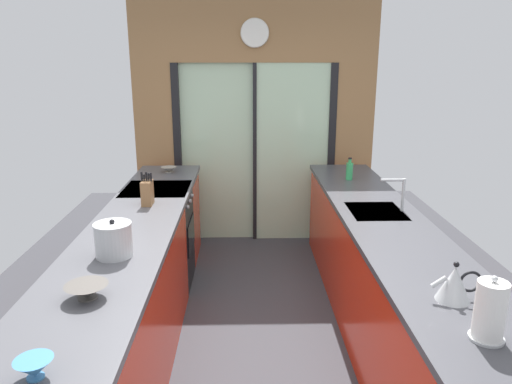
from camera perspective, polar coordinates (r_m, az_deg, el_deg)
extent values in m
cube|color=#38383D|center=(4.12, 0.43, -14.54)|extent=(5.04, 7.60, 0.02)
cube|color=olive|center=(5.36, -0.16, 18.76)|extent=(2.64, 0.08, 0.70)
cube|color=#B2D1AD|center=(5.49, -4.56, 4.47)|extent=(0.80, 0.02, 2.00)
cube|color=#B2D1AD|center=(5.47, 4.27, 4.43)|extent=(0.80, 0.02, 2.00)
cube|color=black|center=(5.51, -9.16, 4.36)|extent=(0.08, 0.10, 2.00)
cube|color=black|center=(5.55, 8.79, 4.45)|extent=(0.08, 0.10, 2.00)
cube|color=black|center=(5.46, -0.15, 4.46)|extent=(0.04, 0.10, 2.00)
cube|color=olive|center=(5.55, -11.72, 4.32)|extent=(0.42, 0.08, 2.00)
cube|color=olive|center=(5.60, 11.32, 4.43)|extent=(0.42, 0.08, 2.00)
cylinder|color=white|center=(5.30, -0.15, 18.25)|extent=(0.28, 0.03, 0.28)
torus|color=beige|center=(5.30, -0.15, 18.25)|extent=(0.30, 0.02, 0.30)
cube|color=red|center=(3.19, -16.21, -15.55)|extent=(0.58, 2.55, 0.88)
cube|color=red|center=(5.16, -10.19, -2.91)|extent=(0.58, 0.65, 0.88)
cube|color=#4C4C51|center=(3.55, -14.28, -3.94)|extent=(0.62, 3.80, 0.04)
cube|color=red|center=(3.78, 14.75, -10.29)|extent=(0.58, 3.80, 0.88)
cube|color=#3D3D42|center=(3.60, 15.26, -3.68)|extent=(0.62, 3.80, 0.04)
cube|color=#B7BABC|center=(3.83, 13.93, -2.53)|extent=(0.40, 0.48, 0.05)
cylinder|color=#B7BABC|center=(3.84, 16.95, -0.32)|extent=(0.02, 0.02, 0.25)
cylinder|color=#B7BABC|center=(3.79, 15.80, 1.37)|extent=(0.18, 0.02, 0.02)
cube|color=black|center=(4.58, -11.34, -5.40)|extent=(0.58, 0.60, 0.88)
cube|color=black|center=(4.52, -7.67, -4.95)|extent=(0.01, 0.48, 0.28)
cube|color=black|center=(4.43, -11.66, 0.22)|extent=(0.58, 0.60, 0.03)
cylinder|color=#B7BABC|center=(4.25, -8.01, -1.76)|extent=(0.02, 0.04, 0.04)
cylinder|color=#B7BABC|center=(4.42, -7.76, -1.06)|extent=(0.02, 0.04, 0.04)
cylinder|color=#B7BABC|center=(4.59, -7.52, -0.42)|extent=(0.02, 0.04, 0.04)
cylinder|color=teal|center=(2.07, -24.53, -19.23)|extent=(0.06, 0.06, 0.01)
cone|color=teal|center=(2.05, -24.66, -18.32)|extent=(0.14, 0.14, 0.07)
cylinder|color=#514C47|center=(2.56, -19.25, -11.65)|extent=(0.10, 0.10, 0.01)
cone|color=#514C47|center=(2.54, -19.32, -10.92)|extent=(0.21, 0.21, 0.06)
cylinder|color=gray|center=(5.02, -10.23, 2.33)|extent=(0.07, 0.07, 0.01)
cone|color=gray|center=(5.01, -10.25, 2.65)|extent=(0.16, 0.16, 0.05)
cube|color=brown|center=(3.93, -12.69, -0.10)|extent=(0.08, 0.14, 0.20)
cylinder|color=black|center=(3.91, -13.32, 1.72)|extent=(0.02, 0.02, 0.08)
cylinder|color=black|center=(3.91, -13.06, 1.59)|extent=(0.02, 0.02, 0.06)
cylinder|color=black|center=(3.90, -12.80, 1.73)|extent=(0.02, 0.02, 0.08)
cylinder|color=black|center=(3.90, -12.54, 1.67)|extent=(0.02, 0.02, 0.07)
cylinder|color=black|center=(3.89, -12.28, 1.69)|extent=(0.02, 0.02, 0.08)
cylinder|color=#B7BABC|center=(2.98, -16.44, -5.54)|extent=(0.22, 0.22, 0.19)
cylinder|color=#B7BABC|center=(2.94, -16.59, -3.68)|extent=(0.22, 0.22, 0.01)
sphere|color=black|center=(2.94, -16.62, -3.38)|extent=(0.03, 0.03, 0.03)
cone|color=#B7BABC|center=(2.55, 22.32, -9.94)|extent=(0.17, 0.17, 0.17)
sphere|color=black|center=(2.51, 22.56, -7.89)|extent=(0.03, 0.03, 0.03)
cylinder|color=#B7BABC|center=(2.52, 20.76, -9.89)|extent=(0.08, 0.02, 0.07)
torus|color=black|center=(2.58, 23.97, -9.63)|extent=(0.11, 0.01, 0.11)
cylinder|color=#339E56|center=(4.72, 10.96, 2.41)|extent=(0.07, 0.07, 0.16)
cylinder|color=#339E56|center=(4.70, 11.02, 3.62)|extent=(0.03, 0.03, 0.04)
cylinder|color=black|center=(4.69, 11.04, 3.92)|extent=(0.04, 0.04, 0.01)
cylinder|color=#B7BABC|center=(2.32, 25.48, -15.25)|extent=(0.14, 0.14, 0.01)
cylinder|color=white|center=(2.26, 25.87, -12.39)|extent=(0.13, 0.13, 0.25)
sphere|color=#B7BABC|center=(2.20, 26.30, -9.18)|extent=(0.03, 0.03, 0.03)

